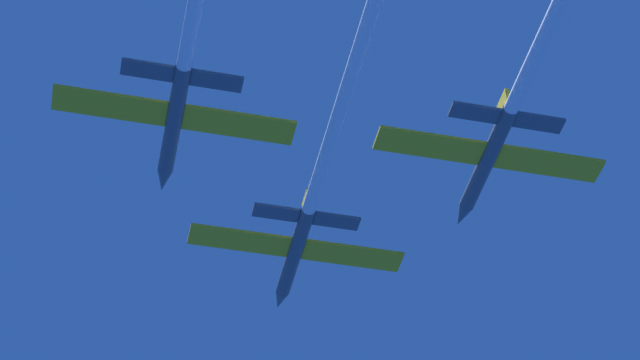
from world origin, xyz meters
TOP-DOWN VIEW (x-y plane):
  - jet_lead at (-0.28, -16.38)m, footprint 21.18×62.76m
  - jet_right_wing at (14.30, -31.54)m, footprint 21.18×60.15m

SIDE VIEW (x-z plane):
  - jet_lead at x=-0.28m, z-range -1.65..1.86m
  - jet_right_wing at x=14.30m, z-range -1.25..2.26m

